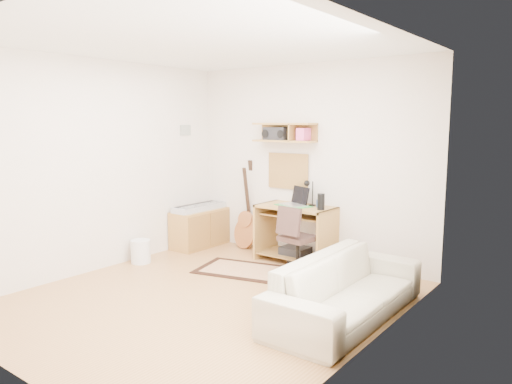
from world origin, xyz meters
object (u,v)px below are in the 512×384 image
Objects in this scene: task_chair at (298,238)px; printer at (349,267)px; cabinet at (200,228)px; sofa at (347,278)px; desk at (296,234)px.

printer is at bearing 33.71° from task_chair.
printer is (2.38, 0.13, -0.19)m from cabinet.
cabinet is 3.16m from sofa.
desk is 0.51× the size of sofa.
sofa is (1.14, -0.94, -0.04)m from task_chair.
cabinet is at bearing 69.63° from sofa.
task_chair is 0.43× the size of sofa.
desk is at bearing 6.35° from cabinet.
cabinet is 2.39m from printer.
printer is at bearing 25.26° from sofa.
task_chair is (0.25, -0.33, 0.04)m from desk.
sofa reaches higher than desk.
task_chair is at bearing -4.98° from cabinet.
cabinet reaches higher than printer.
sofa is at bearing -32.89° from task_chair.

